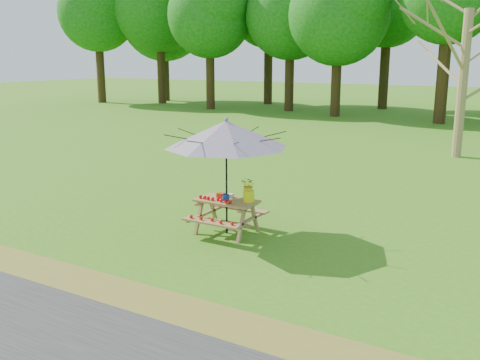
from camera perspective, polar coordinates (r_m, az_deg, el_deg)
The scene contains 7 objects.
ground at distance 10.40m, azimuth -5.20°, elevation -5.95°, with size 120.00×120.00×0.00m, color #3E7516.
drygrass_strip at distance 8.44m, azimuth -16.52°, elevation -11.04°, with size 120.00×1.20×0.01m, color olive.
picnic_table at distance 10.43m, azimuth -1.43°, elevation -3.96°, with size 1.20×1.32×0.67m.
patio_umbrella at distance 10.08m, azimuth -1.48°, elevation 4.90°, with size 2.48×2.48×2.27m.
produce_bins at distance 10.38m, azimuth -1.60°, elevation -1.76°, with size 0.33×0.39×0.13m.
tomatoes_row at distance 10.26m, azimuth -2.68°, elevation -2.06°, with size 0.77×0.13×0.07m, color red, non-canonical shape.
flower_bucket at distance 10.16m, azimuth 0.94°, elevation -0.91°, with size 0.35×0.32×0.48m.
Camera 1 is at (5.77, -7.97, 3.36)m, focal length 40.00 mm.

